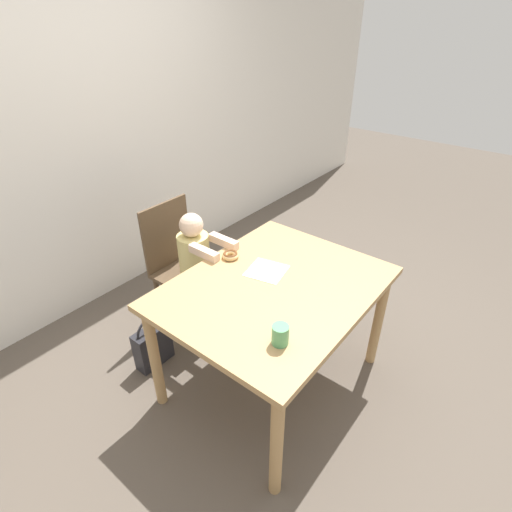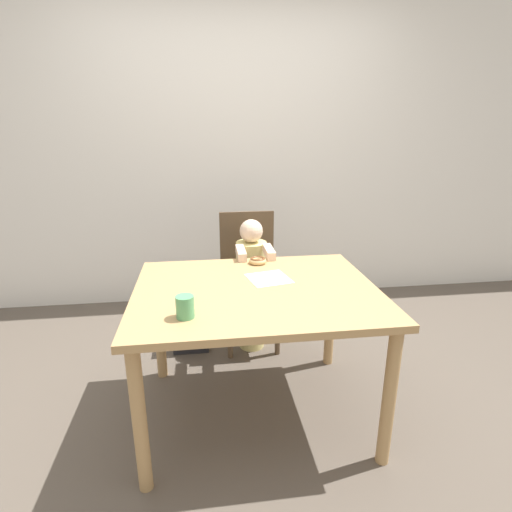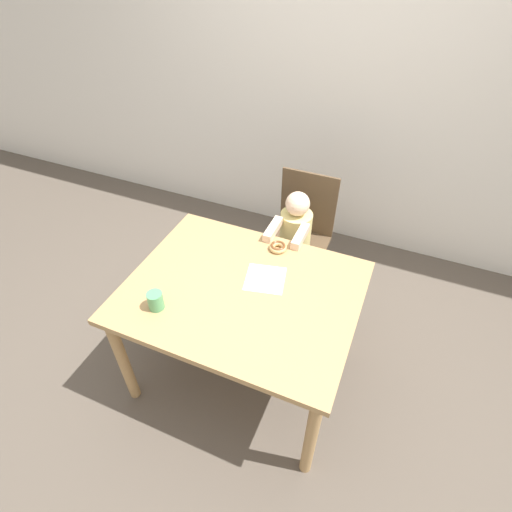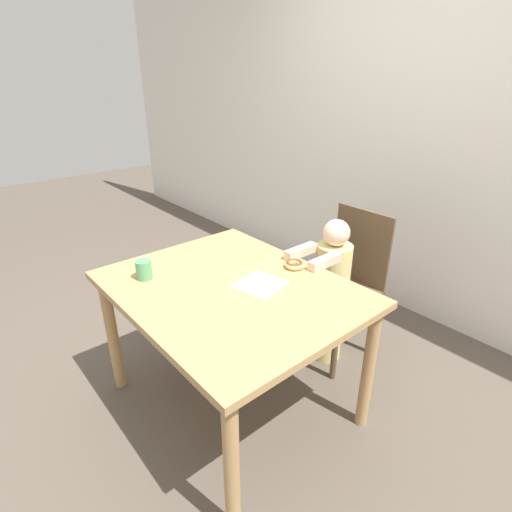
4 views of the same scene
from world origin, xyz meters
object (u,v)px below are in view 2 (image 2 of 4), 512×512
object	(u,v)px
child_figure	(252,284)
cup	(185,307)
donut	(258,260)
chair	(249,278)
handbag	(190,331)

from	to	relation	value
child_figure	cup	world-z (taller)	child_figure
donut	cup	world-z (taller)	cup
chair	donut	bearing A→B (deg)	-90.37
cup	donut	bearing A→B (deg)	58.55
chair	cup	distance (m)	1.20
donut	handbag	xyz separation A→B (m)	(-0.42, 0.32, -0.60)
chair	child_figure	xyz separation A→B (m)	(-0.00, -0.13, 0.00)
donut	cup	xyz separation A→B (m)	(-0.39, -0.64, 0.03)
chair	donut	distance (m)	0.53
donut	handbag	world-z (taller)	donut
chair	cup	xyz separation A→B (m)	(-0.40, -1.09, 0.31)
donut	handbag	bearing A→B (deg)	142.91
chair	handbag	size ratio (longest dim) A/B	2.44
chair	donut	world-z (taller)	chair
child_figure	donut	bearing A→B (deg)	-90.52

